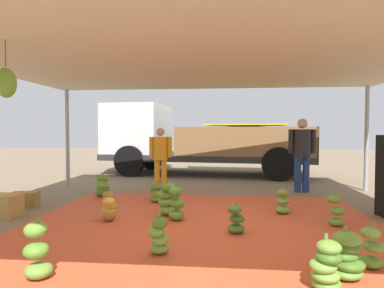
{
  "coord_description": "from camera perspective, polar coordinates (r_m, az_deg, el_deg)",
  "views": [
    {
      "loc": [
        0.34,
        -5.11,
        1.46
      ],
      "look_at": [
        -0.32,
        1.74,
        1.2
      ],
      "focal_mm": 30.95,
      "sensor_mm": 36.0,
      "label": 1
    }
  ],
  "objects": [
    {
      "name": "banana_bunch_1",
      "position": [
        4.06,
        -5.72,
        -15.64
      ],
      "size": [
        0.31,
        0.31,
        0.5
      ],
      "color": "#6B9E38",
      "rests_on": "tarp_orange"
    },
    {
      "name": "banana_bunch_12",
      "position": [
        5.84,
        -4.18,
        -9.57
      ],
      "size": [
        0.47,
        0.48,
        0.59
      ],
      "color": "#6B9E38",
      "rests_on": "tarp_orange"
    },
    {
      "name": "worker_0",
      "position": [
        8.24,
        -5.44,
        -1.69
      ],
      "size": [
        0.57,
        0.35,
        1.55
      ],
      "color": "orange",
      "rests_on": "ground"
    },
    {
      "name": "worker_1",
      "position": [
        8.34,
        18.44,
        -0.87
      ],
      "size": [
        0.65,
        0.39,
        1.76
      ],
      "color": "navy",
      "rests_on": "ground"
    },
    {
      "name": "crate_1",
      "position": [
        6.59,
        -29.65,
        -9.21
      ],
      "size": [
        0.59,
        0.44,
        0.38
      ],
      "primitive_type": "cube",
      "rotation": [
        0.0,
        0.0,
        -0.17
      ],
      "color": "#B78947",
      "rests_on": "ground"
    },
    {
      "name": "banana_bunch_8",
      "position": [
        4.15,
        28.55,
        -15.58
      ],
      "size": [
        0.33,
        0.31,
        0.5
      ],
      "color": "#60932D",
      "rests_on": "tarp_orange"
    },
    {
      "name": "banana_bunch_2",
      "position": [
        7.69,
        -15.17,
        -7.01
      ],
      "size": [
        0.41,
        0.42,
        0.52
      ],
      "color": "#477523",
      "rests_on": "tarp_orange"
    },
    {
      "name": "banana_bunch_7",
      "position": [
        6.14,
        15.36,
        -9.65
      ],
      "size": [
        0.32,
        0.34,
        0.48
      ],
      "color": "#6B9E38",
      "rests_on": "tarp_orange"
    },
    {
      "name": "ground_plane",
      "position": [
        8.25,
        3.1,
        -8.0
      ],
      "size": [
        40.0,
        40.0,
        0.0
      ],
      "primitive_type": "plane",
      "color": "#7F6B51"
    },
    {
      "name": "tent_canopy",
      "position": [
        5.15,
        1.5,
        14.45
      ],
      "size": [
        8.0,
        7.0,
        2.63
      ],
      "color": "#9EA0A5",
      "rests_on": "ground"
    },
    {
      "name": "banana_bunch_9",
      "position": [
        3.75,
        -25.13,
        -16.59
      ],
      "size": [
        0.35,
        0.33,
        0.6
      ],
      "color": "#6B9E38",
      "rests_on": "tarp_orange"
    },
    {
      "name": "tarp_orange",
      "position": [
        5.33,
        1.69,
        -13.64
      ],
      "size": [
        5.57,
        4.79,
        0.01
      ],
      "primitive_type": "cube",
      "color": "#D1512D",
      "rests_on": "ground"
    },
    {
      "name": "cargo_truck_main",
      "position": [
        11.32,
        0.75,
        0.78
      ],
      "size": [
        7.12,
        3.12,
        2.4
      ],
      "color": "#2D2D2D",
      "rests_on": "ground"
    },
    {
      "name": "banana_bunch_13",
      "position": [
        5.61,
        -14.09,
        -10.46
      ],
      "size": [
        0.32,
        0.34,
        0.52
      ],
      "color": "#996628",
      "rests_on": "tarp_orange"
    },
    {
      "name": "banana_bunch_10",
      "position": [
        5.6,
        23.56,
        -10.7
      ],
      "size": [
        0.31,
        0.3,
        0.53
      ],
      "color": "#60932D",
      "rests_on": "tarp_orange"
    },
    {
      "name": "banana_bunch_5",
      "position": [
        3.76,
        24.95,
        -17.13
      ],
      "size": [
        0.44,
        0.44,
        0.52
      ],
      "color": "#6B9E38",
      "rests_on": "tarp_orange"
    },
    {
      "name": "banana_bunch_4",
      "position": [
        5.46,
        -2.69,
        -10.41
      ],
      "size": [
        0.36,
        0.36,
        0.59
      ],
      "color": "#60932D",
      "rests_on": "tarp_orange"
    },
    {
      "name": "banana_bunch_6",
      "position": [
        3.4,
        22.14,
        -19.08
      ],
      "size": [
        0.39,
        0.39,
        0.54
      ],
      "color": "#60932D",
      "rests_on": "tarp_orange"
    },
    {
      "name": "banana_bunch_11",
      "position": [
        6.88,
        -6.09,
        -8.43
      ],
      "size": [
        0.38,
        0.37,
        0.43
      ],
      "color": "#60932D",
      "rests_on": "tarp_orange"
    },
    {
      "name": "crate_0",
      "position": [
        7.27,
        -26.92,
        -8.5
      ],
      "size": [
        0.54,
        0.38,
        0.28
      ],
      "primitive_type": "cube",
      "rotation": [
        0.0,
        0.0,
        0.18
      ],
      "color": "olive",
      "rests_on": "ground"
    },
    {
      "name": "banana_bunch_3",
      "position": [
        4.86,
        7.56,
        -12.84
      ],
      "size": [
        0.3,
        0.31,
        0.47
      ],
      "color": "#477523",
      "rests_on": "tarp_orange"
    }
  ]
}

